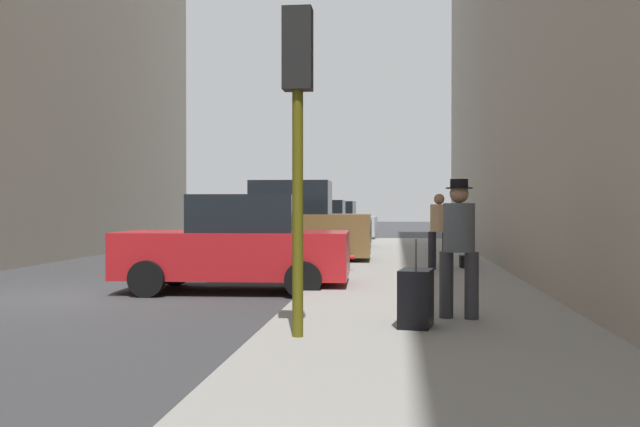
{
  "coord_description": "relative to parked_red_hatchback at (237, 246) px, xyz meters",
  "views": [
    {
      "loc": [
        5.57,
        -11.84,
        1.59
      ],
      "look_at": [
        3.53,
        7.25,
        1.38
      ],
      "focal_mm": 40.0,
      "sensor_mm": 36.0,
      "label": 1
    }
  ],
  "objects": [
    {
      "name": "ground_plane",
      "position": [
        -2.65,
        -1.08,
        -0.85
      ],
      "size": [
        120.0,
        120.0,
        0.0
      ],
      "primitive_type": "plane",
      "color": "#38383A"
    },
    {
      "name": "sidewalk",
      "position": [
        3.35,
        -1.08,
        -0.77
      ],
      "size": [
        4.0,
        40.0,
        0.15
      ],
      "primitive_type": "cube",
      "color": "gray",
      "rests_on": "ground_plane"
    },
    {
      "name": "parked_red_hatchback",
      "position": [
        0.0,
        0.0,
        0.0
      ],
      "size": [
        4.26,
        2.18,
        1.79
      ],
      "color": "#B2191E",
      "rests_on": "ground_plane"
    },
    {
      "name": "parked_bronze_suv",
      "position": [
        -0.0,
        5.83,
        0.18
      ],
      "size": [
        4.63,
        2.13,
        2.25
      ],
      "color": "brown",
      "rests_on": "ground_plane"
    },
    {
      "name": "parked_dark_green_sedan",
      "position": [
        0.0,
        12.18,
        0.0
      ],
      "size": [
        4.21,
        2.08,
        1.79
      ],
      "color": "#193828",
      "rests_on": "ground_plane"
    },
    {
      "name": "parked_silver_sedan",
      "position": [
        -0.0,
        18.53,
        0.0
      ],
      "size": [
        4.27,
        2.19,
        1.79
      ],
      "color": "#B7BABF",
      "rests_on": "ground_plane"
    },
    {
      "name": "fire_hydrant",
      "position": [
        1.8,
        2.8,
        -0.35
      ],
      "size": [
        0.42,
        0.22,
        0.7
      ],
      "color": "red",
      "rests_on": "sidewalk"
    },
    {
      "name": "traffic_light",
      "position": [
        1.85,
        -5.18,
        1.91
      ],
      "size": [
        0.32,
        0.32,
        3.6
      ],
      "color": "#514C0F",
      "rests_on": "sidewalk"
    },
    {
      "name": "pedestrian_with_beanie",
      "position": [
        3.72,
        -3.72,
        0.29
      ],
      "size": [
        0.53,
        0.48,
        1.78
      ],
      "color": "#333338",
      "rests_on": "sidewalk"
    },
    {
      "name": "pedestrian_in_tan_coat",
      "position": [
        3.9,
        3.37,
        0.26
      ],
      "size": [
        0.52,
        0.45,
        1.71
      ],
      "color": "black",
      "rests_on": "sidewalk"
    },
    {
      "name": "rolling_suitcase",
      "position": [
        3.16,
        -4.41,
        -0.36
      ],
      "size": [
        0.45,
        0.61,
        1.04
      ],
      "color": "black",
      "rests_on": "sidewalk"
    },
    {
      "name": "duffel_bag",
      "position": [
        4.57,
        3.91,
        -0.56
      ],
      "size": [
        0.32,
        0.44,
        0.28
      ],
      "color": "black",
      "rests_on": "sidewalk"
    }
  ]
}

